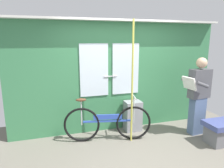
{
  "coord_description": "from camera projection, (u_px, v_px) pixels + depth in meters",
  "views": [
    {
      "loc": [
        -1.42,
        -2.89,
        1.99
      ],
      "look_at": [
        -0.28,
        0.86,
        1.14
      ],
      "focal_mm": 32.74,
      "sensor_mm": 36.0,
      "label": 1
    }
  ],
  "objects": [
    {
      "name": "bench_seat_corner",
      "position": [
        223.0,
        132.0,
        3.96
      ],
      "size": [
        0.7,
        0.44,
        0.45
      ],
      "color": "#3D477F",
      "rests_on": "ground_plane"
    },
    {
      "name": "passenger_reading_newspaper",
      "position": [
        198.0,
        95.0,
        4.26
      ],
      "size": [
        0.58,
        0.5,
        1.64
      ],
      "rotation": [
        0.0,
        0.0,
        3.23
      ],
      "color": "slate",
      "rests_on": "ground_plane"
    },
    {
      "name": "ground_plane",
      "position": [
        142.0,
        158.0,
        3.53
      ],
      "size": [
        5.64,
        4.18,
        0.04
      ],
      "primitive_type": "cube",
      "color": "#666056"
    },
    {
      "name": "bicycle_near_door",
      "position": [
        107.0,
        123.0,
        4.04
      ],
      "size": [
        1.71,
        0.52,
        0.91
      ],
      "rotation": [
        0.0,
        0.0,
        -0.21
      ],
      "color": "black",
      "rests_on": "ground_plane"
    },
    {
      "name": "trash_bin_by_wall",
      "position": [
        133.0,
        116.0,
        4.53
      ],
      "size": [
        0.36,
        0.28,
        0.67
      ],
      "primitive_type": "cube",
      "color": "gray",
      "rests_on": "ground_plane"
    },
    {
      "name": "train_door_wall",
      "position": [
        118.0,
        74.0,
        4.46
      ],
      "size": [
        4.64,
        0.28,
        2.39
      ],
      "color": "#387A4C",
      "rests_on": "ground_plane"
    },
    {
      "name": "handrail_pole",
      "position": [
        132.0,
        83.0,
        3.87
      ],
      "size": [
        0.04,
        0.04,
        2.35
      ],
      "primitive_type": "cylinder",
      "color": "#C6C14C",
      "rests_on": "ground_plane"
    }
  ]
}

